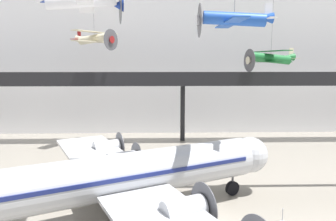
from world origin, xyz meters
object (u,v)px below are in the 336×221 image
Objects in this scene: airliner_silver_main at (115,177)px; suspended_plane_cream_biplane at (95,38)px; suspended_plane_green_biplane at (271,58)px; suspended_plane_blue_trainer at (234,19)px; suspended_plane_white_twin at (81,1)px; stanchion_barrier at (282,218)px.

suspended_plane_cream_biplane reaches higher than airliner_silver_main.
suspended_plane_blue_trainer is at bearing 49.43° from suspended_plane_green_biplane.
suspended_plane_cream_biplane is (-14.85, 20.50, -0.09)m from suspended_plane_blue_trainer.
suspended_plane_white_twin is at bearing -49.17° from suspended_plane_cream_biplane.
airliner_silver_main is 4.40× the size of suspended_plane_blue_trainer.
stanchion_barrier is (-5.29, -19.83, -12.16)m from suspended_plane_green_biplane.
suspended_plane_white_twin is at bearing 27.25° from suspended_plane_green_biplane.
stanchion_barrier is (15.09, -2.56, -16.18)m from suspended_plane_white_twin.
suspended_plane_blue_trainer reaches higher than stanchion_barrier.
suspended_plane_blue_trainer is 15.67m from stanchion_barrier.
suspended_plane_blue_trainer is at bearing -7.49° from suspended_plane_white_twin.
suspended_plane_cream_biplane is at bearing -22.32° from suspended_plane_green_biplane.
airliner_silver_main is 13.43m from suspended_plane_white_twin.
stanchion_barrier is at bearing -20.06° from suspended_plane_cream_biplane.
suspended_plane_cream_biplane is (-5.61, 23.28, 11.73)m from airliner_silver_main.
suspended_plane_blue_trainer and suspended_plane_cream_biplane have the same top height.
suspended_plane_green_biplane is at bearing 22.04° from airliner_silver_main.
suspended_plane_green_biplane is 1.31× the size of suspended_plane_cream_biplane.
suspended_plane_cream_biplane is 6.91× the size of stanchion_barrier.
suspended_plane_blue_trainer reaches higher than suspended_plane_green_biplane.
airliner_silver_main is 4.35× the size of suspended_plane_cream_biplane.
airliner_silver_main is 13.03m from stanchion_barrier.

